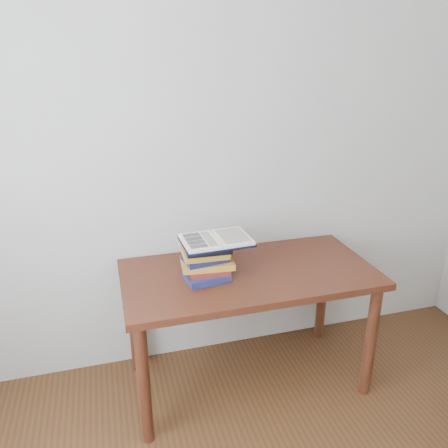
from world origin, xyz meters
name	(u,v)px	position (x,y,z in m)	size (l,w,h in m)	color
room_shell	(424,156)	(-0.08, 0.01, 1.63)	(3.54, 3.54, 2.62)	#B8B5AE
desk	(249,288)	(0.12, 1.38, 0.61)	(1.33, 0.66, 0.71)	#4E2313
book_stack	(207,261)	(-0.11, 1.37, 0.80)	(0.28, 0.21, 0.18)	#191A4B
open_book	(216,240)	(-0.06, 1.38, 0.91)	(0.36, 0.26, 0.03)	black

